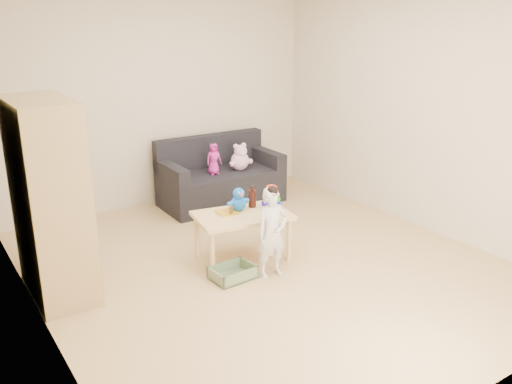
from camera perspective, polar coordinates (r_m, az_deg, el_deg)
room at (r=4.77m, az=1.17°, el=6.56°), size 4.50×4.50×4.50m
wardrobe at (r=4.71m, az=-20.89°, el=-0.81°), size 0.46×0.92×1.65m
sofa at (r=6.77m, az=-3.66°, el=0.49°), size 1.49×0.76×0.42m
play_table at (r=5.22m, az=-1.42°, el=-4.70°), size 0.97×0.70×0.46m
storage_bin at (r=4.92m, az=-2.48°, el=-8.46°), size 0.40×0.31×0.11m
toddler at (r=4.83m, az=1.70°, el=-4.44°), size 0.31×0.22×0.81m
pink_bear at (r=6.73m, az=-1.71°, el=3.52°), size 0.28×0.25×0.29m
doll at (r=6.55m, az=-4.46°, el=3.47°), size 0.20×0.14×0.38m
ring_stacker at (r=5.27m, az=1.65°, el=-0.72°), size 0.20×0.20×0.23m
brown_bottle at (r=5.28m, az=-0.40°, el=-0.61°), size 0.08×0.08×0.22m
blue_plush at (r=5.18m, az=-1.90°, el=-0.73°), size 0.20×0.16×0.23m
wooden_figure at (r=5.09m, az=-2.64°, el=-1.88°), size 0.05×0.04×0.11m
yellow_book at (r=5.16m, az=-3.08°, el=-2.15°), size 0.20×0.20×0.01m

